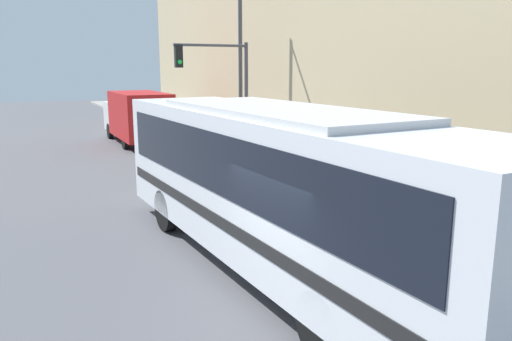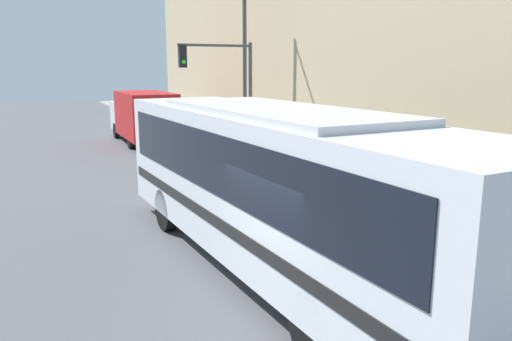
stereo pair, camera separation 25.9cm
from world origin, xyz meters
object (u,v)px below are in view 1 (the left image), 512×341
(city_bus, at_px, (277,178))
(parking_meter, at_px, (276,149))
(traffic_light_pole, at_px, (222,80))
(fire_hydrant, at_px, (379,200))
(street_lamp, at_px, (235,55))
(delivery_truck, at_px, (137,115))
(pedestrian_near_corner, at_px, (281,143))

(city_bus, distance_m, parking_meter, 9.24)
(traffic_light_pole, bearing_deg, parking_meter, -71.54)
(city_bus, bearing_deg, parking_meter, 58.63)
(fire_hydrant, height_order, traffic_light_pole, traffic_light_pole)
(traffic_light_pole, xyz_separation_m, street_lamp, (0.98, 0.83, 1.06))
(delivery_truck, bearing_deg, pedestrian_near_corner, -68.43)
(delivery_truck, height_order, pedestrian_near_corner, delivery_truck)
(fire_hydrant, bearing_deg, traffic_light_pole, 96.27)
(parking_meter, relative_size, street_lamp, 0.17)
(delivery_truck, bearing_deg, city_bus, -94.44)
(parking_meter, bearing_deg, street_lamp, 90.36)
(street_lamp, bearing_deg, city_bus, -109.95)
(fire_hydrant, xyz_separation_m, pedestrian_near_corner, (0.92, 7.41, 0.53))
(city_bus, relative_size, fire_hydrant, 16.89)
(street_lamp, relative_size, pedestrian_near_corner, 4.52)
(city_bus, bearing_deg, traffic_light_pole, 70.09)
(fire_hydrant, relative_size, traffic_light_pole, 0.14)
(traffic_light_pole, relative_size, street_lamp, 0.65)
(city_bus, distance_m, fire_hydrant, 5.00)
(delivery_truck, bearing_deg, fire_hydrant, -80.40)
(street_lamp, bearing_deg, parking_meter, -89.64)
(delivery_truck, distance_m, parking_meter, 11.28)
(parking_meter, height_order, street_lamp, street_lamp)
(fire_hydrant, height_order, pedestrian_near_corner, pedestrian_near_corner)
(parking_meter, relative_size, pedestrian_near_corner, 0.78)
(pedestrian_near_corner, bearing_deg, parking_meter, -125.77)
(traffic_light_pole, bearing_deg, fire_hydrant, -83.73)
(delivery_truck, distance_m, street_lamp, 8.24)
(traffic_light_pole, relative_size, pedestrian_near_corner, 2.94)
(fire_hydrant, distance_m, traffic_light_pole, 9.70)
(pedestrian_near_corner, bearing_deg, traffic_light_pole, 138.20)
(delivery_truck, xyz_separation_m, street_lamp, (2.85, -7.07, 3.14))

